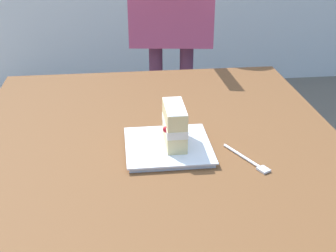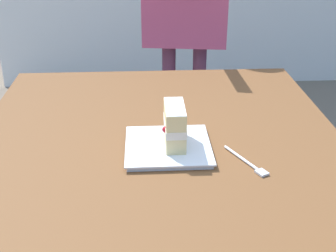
{
  "view_description": "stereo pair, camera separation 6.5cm",
  "coord_description": "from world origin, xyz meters",
  "px_view_note": "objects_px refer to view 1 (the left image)",
  "views": [
    {
      "loc": [
        1.07,
        -0.1,
        1.38
      ],
      "look_at": [
        -0.02,
        0.02,
        0.84
      ],
      "focal_mm": 48.64,
      "sensor_mm": 36.0,
      "label": 1
    },
    {
      "loc": [
        1.08,
        -0.04,
        1.38
      ],
      "look_at": [
        -0.02,
        0.02,
        0.84
      ],
      "focal_mm": 48.64,
      "sensor_mm": 36.0,
      "label": 2
    }
  ],
  "objects_px": {
    "patio_table": "(161,183)",
    "dessert_fork": "(248,160)",
    "cake_slice": "(175,125)",
    "dessert_plate": "(168,147)"
  },
  "relations": [
    {
      "from": "patio_table",
      "to": "dessert_plate",
      "type": "distance_m",
      "value": 0.11
    },
    {
      "from": "dessert_plate",
      "to": "cake_slice",
      "type": "distance_m",
      "value": 0.07
    },
    {
      "from": "cake_slice",
      "to": "dessert_fork",
      "type": "xyz_separation_m",
      "value": [
        0.09,
        0.18,
        -0.07
      ]
    },
    {
      "from": "patio_table",
      "to": "dessert_fork",
      "type": "bearing_deg",
      "value": 72.64
    },
    {
      "from": "dessert_plate",
      "to": "cake_slice",
      "type": "height_order",
      "value": "cake_slice"
    },
    {
      "from": "patio_table",
      "to": "dessert_fork",
      "type": "distance_m",
      "value": 0.26
    },
    {
      "from": "dessert_plate",
      "to": "cake_slice",
      "type": "xyz_separation_m",
      "value": [
        -0.0,
        0.02,
        0.06
      ]
    },
    {
      "from": "patio_table",
      "to": "dessert_fork",
      "type": "relative_size",
      "value": 8.46
    },
    {
      "from": "dessert_plate",
      "to": "dessert_fork",
      "type": "distance_m",
      "value": 0.22
    },
    {
      "from": "cake_slice",
      "to": "dessert_fork",
      "type": "relative_size",
      "value": 0.83
    }
  ]
}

